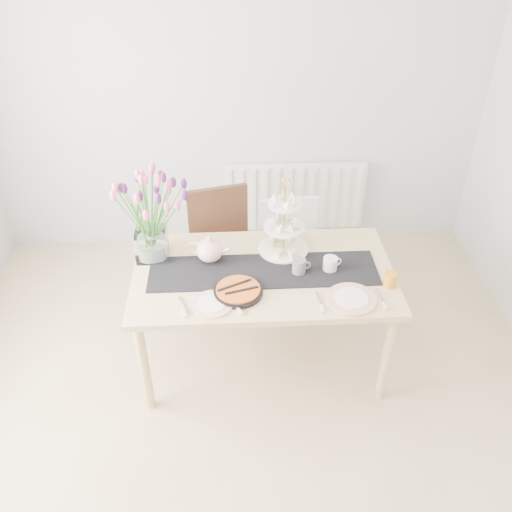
{
  "coord_description": "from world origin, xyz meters",
  "views": [
    {
      "loc": [
        -0.05,
        -1.85,
        2.79
      ],
      "look_at": [
        0.09,
        0.72,
        0.91
      ],
      "focal_mm": 38.0,
      "sensor_mm": 36.0,
      "label": 1
    }
  ],
  "objects_px": {
    "mug_grey": "(299,266)",
    "chair_white": "(290,249)",
    "cream_jug": "(330,264)",
    "radiator": "(294,197)",
    "plate_right": "(351,299)",
    "chair_brown": "(222,240)",
    "plate_left": "(212,304)",
    "teapot": "(210,250)",
    "dining_table": "(263,281)",
    "tulip_vase": "(146,204)",
    "cake_stand": "(284,233)",
    "tart_tin": "(238,291)",
    "mug_orange": "(390,279)"
  },
  "relations": [
    {
      "from": "teapot",
      "to": "mug_grey",
      "type": "distance_m",
      "value": 0.56
    },
    {
      "from": "dining_table",
      "to": "chair_brown",
      "type": "xyz_separation_m",
      "value": [
        -0.26,
        0.67,
        -0.15
      ]
    },
    {
      "from": "tulip_vase",
      "to": "plate_right",
      "type": "height_order",
      "value": "tulip_vase"
    },
    {
      "from": "radiator",
      "to": "cake_stand",
      "type": "relative_size",
      "value": 2.53
    },
    {
      "from": "cream_jug",
      "to": "plate_right",
      "type": "xyz_separation_m",
      "value": [
        0.08,
        -0.29,
        -0.04
      ]
    },
    {
      "from": "plate_left",
      "to": "radiator",
      "type": "bearing_deg",
      "value": 68.62
    },
    {
      "from": "tulip_vase",
      "to": "tart_tin",
      "type": "relative_size",
      "value": 2.41
    },
    {
      "from": "mug_grey",
      "to": "cake_stand",
      "type": "bearing_deg",
      "value": 97.01
    },
    {
      "from": "radiator",
      "to": "tulip_vase",
      "type": "xyz_separation_m",
      "value": [
        -1.05,
        -1.23,
        0.69
      ]
    },
    {
      "from": "radiator",
      "to": "plate_right",
      "type": "bearing_deg",
      "value": -85.84
    },
    {
      "from": "plate_left",
      "to": "teapot",
      "type": "bearing_deg",
      "value": 92.12
    },
    {
      "from": "cake_stand",
      "to": "teapot",
      "type": "bearing_deg",
      "value": -169.32
    },
    {
      "from": "chair_white",
      "to": "cake_stand",
      "type": "xyz_separation_m",
      "value": [
        -0.09,
        -0.36,
        0.39
      ]
    },
    {
      "from": "plate_left",
      "to": "dining_table",
      "type": "bearing_deg",
      "value": 43.53
    },
    {
      "from": "cream_jug",
      "to": "plate_left",
      "type": "relative_size",
      "value": 0.37
    },
    {
      "from": "tulip_vase",
      "to": "mug_orange",
      "type": "distance_m",
      "value": 1.51
    },
    {
      "from": "cake_stand",
      "to": "mug_grey",
      "type": "bearing_deg",
      "value": -73.02
    },
    {
      "from": "cake_stand",
      "to": "teapot",
      "type": "relative_size",
      "value": 1.78
    },
    {
      "from": "dining_table",
      "to": "cake_stand",
      "type": "distance_m",
      "value": 0.33
    },
    {
      "from": "chair_white",
      "to": "cream_jug",
      "type": "relative_size",
      "value": 9.7
    },
    {
      "from": "chair_white",
      "to": "teapot",
      "type": "distance_m",
      "value": 0.79
    },
    {
      "from": "chair_white",
      "to": "plate_left",
      "type": "distance_m",
      "value": 1.06
    },
    {
      "from": "chair_brown",
      "to": "plate_left",
      "type": "distance_m",
      "value": 1.0
    },
    {
      "from": "mug_grey",
      "to": "chair_white",
      "type": "bearing_deg",
      "value": 78.37
    },
    {
      "from": "tart_tin",
      "to": "plate_right",
      "type": "height_order",
      "value": "tart_tin"
    },
    {
      "from": "chair_white",
      "to": "plate_right",
      "type": "height_order",
      "value": "chair_white"
    },
    {
      "from": "chair_white",
      "to": "mug_orange",
      "type": "xyz_separation_m",
      "value": [
        0.51,
        -0.75,
        0.3
      ]
    },
    {
      "from": "mug_grey",
      "to": "plate_left",
      "type": "bearing_deg",
      "value": -162.73
    },
    {
      "from": "chair_white",
      "to": "tulip_vase",
      "type": "xyz_separation_m",
      "value": [
        -0.92,
        -0.38,
        0.64
      ]
    },
    {
      "from": "cake_stand",
      "to": "plate_left",
      "type": "height_order",
      "value": "cake_stand"
    },
    {
      "from": "plate_left",
      "to": "tart_tin",
      "type": "bearing_deg",
      "value": 32.45
    },
    {
      "from": "mug_grey",
      "to": "radiator",
      "type": "bearing_deg",
      "value": 74.23
    },
    {
      "from": "tulip_vase",
      "to": "cream_jug",
      "type": "relative_size",
      "value": 7.88
    },
    {
      "from": "chair_brown",
      "to": "mug_orange",
      "type": "relative_size",
      "value": 10.01
    },
    {
      "from": "dining_table",
      "to": "mug_grey",
      "type": "xyz_separation_m",
      "value": [
        0.21,
        -0.02,
        0.13
      ]
    },
    {
      "from": "radiator",
      "to": "chair_white",
      "type": "distance_m",
      "value": 0.86
    },
    {
      "from": "tulip_vase",
      "to": "dining_table",
      "type": "bearing_deg",
      "value": -15.69
    },
    {
      "from": "plate_right",
      "to": "plate_left",
      "type": "bearing_deg",
      "value": 180.0
    },
    {
      "from": "teapot",
      "to": "cream_jug",
      "type": "height_order",
      "value": "teapot"
    },
    {
      "from": "chair_brown",
      "to": "plate_left",
      "type": "height_order",
      "value": "chair_brown"
    },
    {
      "from": "dining_table",
      "to": "tart_tin",
      "type": "relative_size",
      "value": 5.53
    },
    {
      "from": "dining_table",
      "to": "plate_right",
      "type": "distance_m",
      "value": 0.57
    },
    {
      "from": "chair_brown",
      "to": "tulip_vase",
      "type": "bearing_deg",
      "value": -145.32
    },
    {
      "from": "cake_stand",
      "to": "tulip_vase",
      "type": "bearing_deg",
      "value": -178.68
    },
    {
      "from": "chair_brown",
      "to": "plate_right",
      "type": "relative_size",
      "value": 3.13
    },
    {
      "from": "dining_table",
      "to": "teapot",
      "type": "distance_m",
      "value": 0.38
    },
    {
      "from": "teapot",
      "to": "cake_stand",
      "type": "bearing_deg",
      "value": 29.58
    },
    {
      "from": "tulip_vase",
      "to": "plate_left",
      "type": "distance_m",
      "value": 0.73
    },
    {
      "from": "chair_white",
      "to": "cream_jug",
      "type": "xyz_separation_m",
      "value": [
        0.18,
        -0.58,
        0.3
      ]
    },
    {
      "from": "radiator",
      "to": "chair_brown",
      "type": "height_order",
      "value": "chair_brown"
    }
  ]
}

